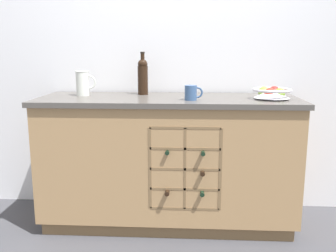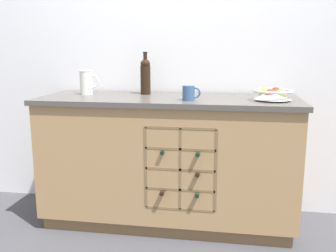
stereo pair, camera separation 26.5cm
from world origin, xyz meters
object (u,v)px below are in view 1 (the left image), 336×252
(fruit_bowl, at_px, (272,93))
(ceramic_mug, at_px, (191,93))
(standing_wine_bottle, at_px, (143,76))
(white_pitcher, at_px, (83,83))

(fruit_bowl, relative_size, ceramic_mug, 2.15)
(fruit_bowl, xyz_separation_m, ceramic_mug, (-0.54, -0.08, 0.00))
(fruit_bowl, relative_size, standing_wine_bottle, 0.83)
(fruit_bowl, relative_size, white_pitcher, 1.45)
(white_pitcher, xyz_separation_m, ceramic_mug, (0.78, -0.20, -0.04))
(white_pitcher, bearing_deg, ceramic_mug, -14.42)
(white_pitcher, bearing_deg, fruit_bowl, -5.25)
(fruit_bowl, bearing_deg, ceramic_mug, -171.66)
(fruit_bowl, distance_m, ceramic_mug, 0.55)
(ceramic_mug, height_order, standing_wine_bottle, standing_wine_bottle)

